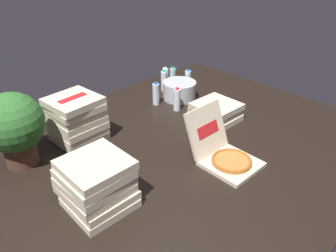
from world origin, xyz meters
name	(u,v)px	position (x,y,z in m)	size (l,w,h in m)	color
ground_plane	(173,150)	(0.00, 0.00, -0.01)	(3.20, 2.40, 0.02)	black
open_pizza_box	(224,152)	(0.15, -0.35, 0.08)	(0.34, 0.48, 0.35)	beige
pizza_stack_left_mid	(76,119)	(-0.43, 0.61, 0.18)	(0.39, 0.39, 0.36)	beige
pizza_stack_right_mid	(216,112)	(0.59, 0.08, 0.08)	(0.35, 0.36, 0.15)	beige
pizza_stack_center_near	(97,184)	(-0.72, -0.12, 0.15)	(0.37, 0.37, 0.31)	beige
ice_bucket	(179,90)	(0.68, 0.61, 0.08)	(0.32, 0.32, 0.17)	#B7BABF
water_bottle_0	(164,81)	(0.70, 0.85, 0.10)	(0.06, 0.06, 0.22)	white
water_bottle_1	(177,100)	(0.48, 0.44, 0.10)	(0.06, 0.06, 0.22)	white
water_bottle_2	(165,78)	(0.76, 0.90, 0.10)	(0.06, 0.06, 0.22)	silver
water_bottle_3	(156,94)	(0.42, 0.66, 0.10)	(0.06, 0.06, 0.22)	silver
water_bottle_4	(188,80)	(0.89, 0.69, 0.10)	(0.06, 0.06, 0.22)	silver
water_bottle_5	(173,78)	(0.83, 0.85, 0.10)	(0.06, 0.06, 0.22)	silver
potted_plant	(14,126)	(-0.88, 0.60, 0.30)	(0.40, 0.40, 0.52)	#513323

